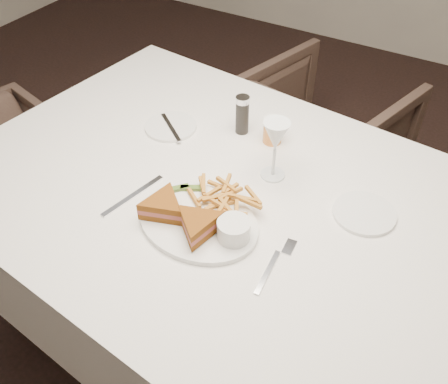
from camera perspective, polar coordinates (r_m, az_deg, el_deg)
ground at (r=2.08m, az=-7.56°, el=-10.52°), size 5.00×5.00×0.00m
table at (r=1.60m, az=0.92°, el=-10.27°), size 1.65×1.19×0.75m
chair_far at (r=2.31m, az=10.88°, el=6.72°), size 0.77×0.75×0.66m
chair_left at (r=2.28m, az=-24.15°, el=1.57°), size 0.65×0.68×0.58m
table_setting at (r=1.27m, az=-0.20°, el=0.02°), size 0.80×0.65×0.18m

